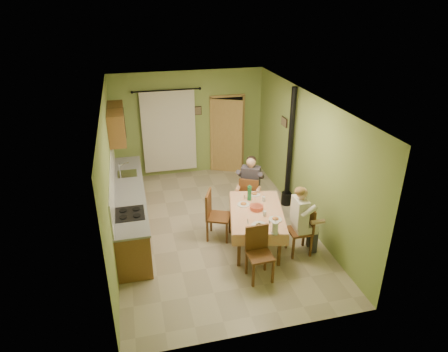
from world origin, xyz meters
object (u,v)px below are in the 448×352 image
object	(u,v)px
dining_table	(256,227)
chair_left	(218,225)
chair_far	(249,204)
stove_flue	(289,165)
man_right	(301,213)
man_far	(250,180)
chair_right	(300,239)
chair_near	(259,264)

from	to	relation	value
dining_table	chair_left	bearing A→B (deg)	161.79
chair_far	chair_left	xyz separation A→B (m)	(-0.88, -0.66, 0.00)
stove_flue	chair_left	bearing A→B (deg)	-152.93
chair_left	man_right	world-z (taller)	man_right
chair_far	man_right	distance (m)	1.74
chair_far	man_far	bearing A→B (deg)	90.00
chair_right	stove_flue	bearing A→B (deg)	-13.37
man_far	man_right	size ratio (longest dim) A/B	1.00
dining_table	chair_right	distance (m)	0.87
chair_right	chair_left	bearing A→B (deg)	59.06
chair_near	chair_right	bearing A→B (deg)	-153.59
chair_near	stove_flue	xyz separation A→B (m)	(1.48, 2.40, 0.73)
man_far	chair_far	bearing A→B (deg)	-90.00
chair_far	man_far	world-z (taller)	man_far
chair_right	stove_flue	size ratio (longest dim) A/B	0.35
chair_far	man_right	size ratio (longest dim) A/B	0.71
chair_far	man_far	xyz separation A→B (m)	(0.01, 0.01, 0.59)
dining_table	man_right	size ratio (longest dim) A/B	1.34
dining_table	stove_flue	world-z (taller)	stove_flue
man_far	stove_flue	bearing A→B (deg)	44.53
chair_near	chair_far	bearing A→B (deg)	-104.75
dining_table	chair_far	size ratio (longest dim) A/B	1.89
man_far	stove_flue	world-z (taller)	stove_flue
chair_right	stove_flue	world-z (taller)	stove_flue
chair_near	stove_flue	world-z (taller)	stove_flue
dining_table	chair_right	world-z (taller)	chair_right
man_right	man_far	bearing A→B (deg)	19.30
dining_table	man_far	xyz separation A→B (m)	(0.21, 1.09, 0.50)
chair_near	chair_right	size ratio (longest dim) A/B	1.00
chair_far	chair_near	xyz separation A→B (m)	(-0.47, -2.09, -0.00)
dining_table	stove_flue	xyz separation A→B (m)	(1.21, 1.38, 0.64)
dining_table	chair_left	world-z (taller)	chair_left
chair_right	man_far	size ratio (longest dim) A/B	0.70
chair_right	stove_flue	distance (m)	2.05
dining_table	man_right	world-z (taller)	man_right
chair_left	man_far	distance (m)	1.26
chair_right	chair_far	bearing A→B (deg)	20.12
chair_far	stove_flue	world-z (taller)	stove_flue
chair_left	chair_near	bearing A→B (deg)	39.10
man_far	man_right	bearing A→B (deg)	-43.72
chair_left	stove_flue	size ratio (longest dim) A/B	0.36
man_far	chair_near	bearing A→B (deg)	-74.41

